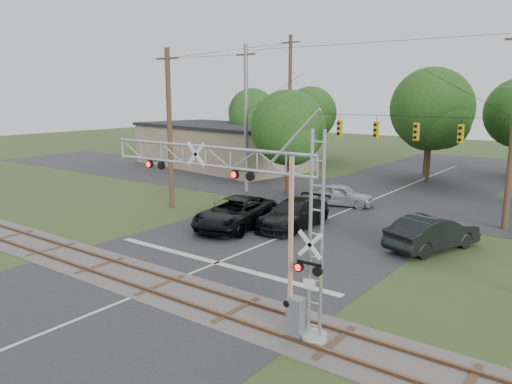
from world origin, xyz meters
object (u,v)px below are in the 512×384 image
Objects in this scene: car_dark at (294,214)px; sedan_silver at (341,195)px; commercial_building at (221,145)px; traffic_signal_span at (370,125)px; pickup_black at (235,213)px; crossing_gantry at (243,204)px.

sedan_silver is (-0.51, 6.99, -0.06)m from car_dark.
commercial_building is (-20.01, 16.78, 1.46)m from car_dark.
traffic_signal_span is at bearing -104.23° from sedan_silver.
pickup_black is at bearing -114.85° from traffic_signal_span.
commercial_building is (-25.15, 28.12, -1.85)m from crossing_gantry.
sedan_silver is (-5.65, 18.33, -3.36)m from crossing_gantry.
pickup_black is 1.41× the size of sedan_silver.
car_dark is 0.27× the size of commercial_building.
car_dark is at bearing 169.03° from sedan_silver.
traffic_signal_span is (-3.69, 18.36, 1.56)m from crossing_gantry.
traffic_signal_span is 0.93× the size of commercial_building.
commercial_building is at bearing 155.54° from traffic_signal_span.
pickup_black is (-4.20, -9.06, -4.81)m from traffic_signal_span.
crossing_gantry is 0.45× the size of commercial_building.
commercial_building is at bearing 131.81° from crossing_gantry.
sedan_silver is at bearing 93.16° from car_dark.
pickup_black reaches higher than car_dark.
traffic_signal_span is 3.03× the size of pickup_black.
traffic_signal_span is 11.09m from pickup_black.
traffic_signal_span is at bearing 55.45° from pickup_black.
car_dark is at bearing 26.95° from pickup_black.
traffic_signal_span reaches higher than sedan_silver.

